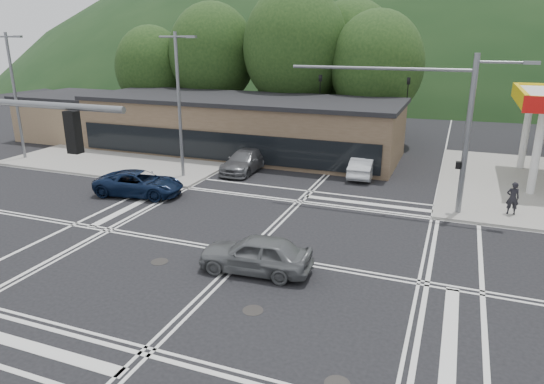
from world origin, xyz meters
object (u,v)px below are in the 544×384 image
(car_queue_b, at_px, (355,153))
(pedestrian, at_px, (513,198))
(car_blue_west, at_px, (139,183))
(car_grey_center, at_px, (256,254))
(car_queue_a, at_px, (363,166))
(car_northbound, at_px, (245,161))

(car_queue_b, relative_size, pedestrian, 2.48)
(car_queue_b, distance_m, pedestrian, 12.65)
(car_blue_west, relative_size, pedestrian, 2.99)
(car_blue_west, xyz_separation_m, car_queue_b, (9.96, 11.97, 0.01))
(car_grey_center, relative_size, car_queue_a, 1.06)
(car_blue_west, distance_m, pedestrian, 20.03)
(car_queue_a, xyz_separation_m, car_northbound, (-7.69, -1.62, 0.04))
(pedestrian, bearing_deg, car_grey_center, 41.19)
(car_northbound, distance_m, pedestrian, 16.40)
(car_queue_a, xyz_separation_m, pedestrian, (8.42, -4.66, 0.31))
(car_queue_a, relative_size, car_northbound, 0.84)
(car_queue_a, distance_m, car_northbound, 7.86)
(car_blue_west, bearing_deg, car_queue_b, -47.92)
(car_blue_west, bearing_deg, pedestrian, -87.10)
(car_queue_b, bearing_deg, car_blue_west, 43.05)
(car_blue_west, bearing_deg, car_queue_a, -61.02)
(car_grey_center, distance_m, car_northbound, 14.70)
(car_queue_a, bearing_deg, pedestrian, 148.94)
(car_blue_west, xyz_separation_m, car_queue_a, (11.23, 8.50, -0.02))
(car_grey_center, distance_m, car_queue_b, 18.32)
(car_queue_a, bearing_deg, car_queue_b, -71.98)
(car_blue_west, bearing_deg, car_northbound, -35.35)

